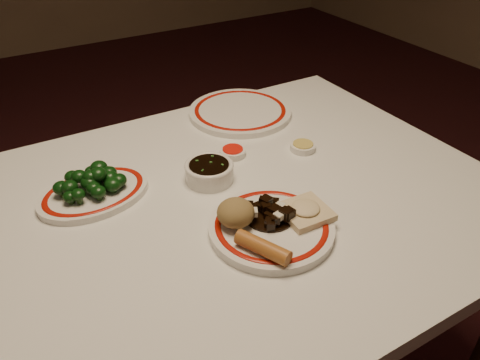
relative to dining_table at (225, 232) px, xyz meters
name	(u,v)px	position (x,y,z in m)	size (l,w,h in m)	color
dining_table	(225,232)	(0.00, 0.00, 0.00)	(1.20, 0.90, 0.75)	white
main_plate	(271,227)	(0.03, -0.14, 0.10)	(0.26, 0.26, 0.02)	white
rice_mound	(236,213)	(-0.03, -0.10, 0.14)	(0.07, 0.07, 0.05)	olive
spring_roll	(263,247)	(-0.03, -0.20, 0.12)	(0.03, 0.03, 0.11)	#B16A2B
fried_wonton	(305,211)	(0.10, -0.15, 0.12)	(0.09, 0.09, 0.03)	beige
stirfry_heap	(272,213)	(0.04, -0.12, 0.12)	(0.10, 0.10, 0.03)	black
broccoli_plate	(94,193)	(-0.23, 0.15, 0.10)	(0.26, 0.23, 0.02)	white
broccoli_pile	(92,181)	(-0.23, 0.15, 0.13)	(0.15, 0.11, 0.05)	#23471C
soy_bowl	(209,172)	(0.01, 0.08, 0.11)	(0.11, 0.11, 0.04)	white
sweet_sour_dish	(233,152)	(0.10, 0.15, 0.10)	(0.06, 0.06, 0.02)	white
mustard_dish	(303,147)	(0.27, 0.08, 0.10)	(0.06, 0.06, 0.02)	white
far_plate	(240,112)	(0.23, 0.33, 0.10)	(0.37, 0.37, 0.02)	white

